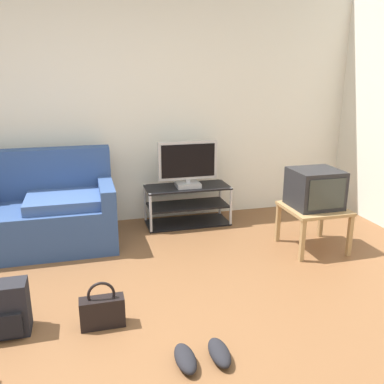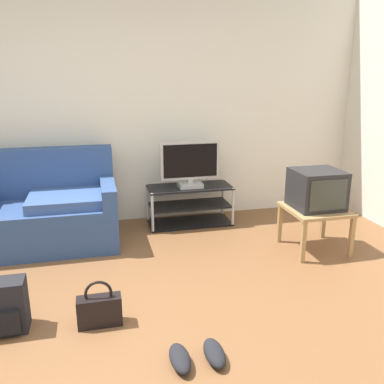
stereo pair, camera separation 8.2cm
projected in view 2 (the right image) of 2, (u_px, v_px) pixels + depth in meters
name	position (u px, v px, depth m)	size (l,w,h in m)	color
ground_plane	(129.00, 347.00, 2.68)	(9.00, 9.80, 0.02)	brown
wall_back	(104.00, 104.00, 4.59)	(9.00, 0.10, 2.70)	silver
couch	(14.00, 213.00, 4.13)	(1.98, 0.84, 0.94)	navy
tv_stand	(190.00, 205.00, 4.77)	(0.95, 0.42, 0.45)	black
flat_tv	(190.00, 165.00, 4.62)	(0.67, 0.22, 0.52)	#B2B2B7
side_table	(315.00, 214.00, 4.03)	(0.56, 0.56, 0.43)	#9E7A4C
crt_tv	(317.00, 189.00, 3.98)	(0.45, 0.43, 0.37)	#232326
backpack	(3.00, 307.00, 2.78)	(0.30, 0.26, 0.37)	black
handbag	(100.00, 309.00, 2.86)	(0.30, 0.12, 0.34)	black
sneakers_pair	(197.00, 356.00, 2.51)	(0.34, 0.28, 0.09)	black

